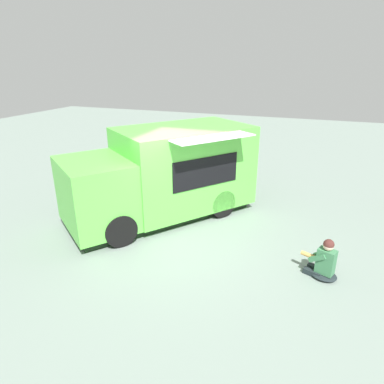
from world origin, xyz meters
The scene contains 4 objects.
ground_plane centered at (0.00, 0.00, 0.00)m, with size 40.00×40.00×0.00m, color gray.
food_truck centered at (-1.04, 0.92, 1.16)m, with size 4.77×5.32×2.43m.
person_customer centered at (3.17, -0.66, 0.34)m, with size 0.82×0.60×0.86m.
trash_bin centered at (-3.96, 5.07, 0.49)m, with size 0.54×0.54×0.97m.
Camera 1 is at (2.75, -6.95, 4.09)m, focal length 31.45 mm.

